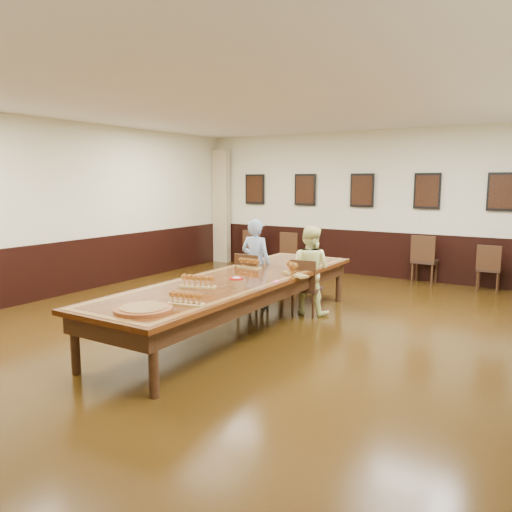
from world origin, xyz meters
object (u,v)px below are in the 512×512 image
Objects in this scene: spare_chair_a at (254,248)px; conference_table at (237,288)px; chair_woman at (307,287)px; spare_chair_c at (425,259)px; spare_chair_b at (292,252)px; person_man at (256,263)px; spare_chair_d at (489,268)px; person_woman at (309,270)px; chair_man at (253,281)px; carved_platter at (143,309)px.

conference_table is at bearing 104.72° from spare_chair_a.
spare_chair_c is at bearing -111.03° from chair_woman.
person_man is at bearing 104.25° from spare_chair_b.
spare_chair_d is (2.21, 3.40, 0.00)m from chair_woman.
person_woman is (-0.01, 0.10, 0.25)m from chair_woman.
chair_man reaches higher than spare_chair_a.
spare_chair_c reaches higher than spare_chair_d.
person_man is 2.22× the size of carved_platter.
spare_chair_a is (-3.09, 3.34, 0.01)m from chair_woman.
spare_chair_b is 4.71m from conference_table.
spare_chair_a is 1.13m from spare_chair_b.
chair_woman is 4.55m from spare_chair_a.
chair_man is 0.99× the size of spare_chair_b.
person_woman reaches higher than spare_chair_c.
carved_platter is at bearing 101.04° from chair_man.
spare_chair_b is 1.03× the size of spare_chair_d.
spare_chair_c is 0.20× the size of conference_table.
spare_chair_a is 4.09m from spare_chair_c.
person_man reaches higher than chair_woman.
spare_chair_c is at bearing -178.78° from spare_chair_b.
spare_chair_a is 1.02× the size of spare_chair_d.
chair_woman is at bearing 90.00° from person_woman.
chair_man is at bearing 2.36° from chair_woman.
spare_chair_a is 5.30m from spare_chair_d.
spare_chair_b reaches higher than spare_chair_a.
spare_chair_d is (3.15, 3.52, -0.01)m from chair_man.
spare_chair_a is 0.66× the size of person_woman.
spare_chair_d is at bearing 165.81° from spare_chair_a.
carved_platter is (0.18, -2.03, 0.16)m from conference_table.
chair_woman is at bearing -172.96° from chair_man.
spare_chair_c is at bearing -118.67° from chair_man.
spare_chair_b is at bearing -73.27° from chair_man.
person_woman reaches higher than spare_chair_a.
chair_woman is at bearing 118.06° from spare_chair_b.
chair_man is at bearing 61.06° from spare_chair_c.
chair_woman is 1.34× the size of carved_platter.
spare_chair_b is at bearing -72.78° from person_man.
carved_platter is at bearing 101.05° from spare_chair_b.
spare_chair_a is 0.18× the size of conference_table.
carved_platter is (-2.52, -6.68, 0.32)m from spare_chair_d.
chair_woman reaches higher than carved_platter.
spare_chair_c is at bearing 79.06° from carved_platter.
chair_woman is at bearing 73.38° from spare_chair_c.
chair_man is 1.22m from conference_table.
person_woman is at bearing 70.53° from conference_table.
spare_chair_b is 0.63× the size of person_man.
person_man is 0.94m from person_woman.
spare_chair_d is 5.38m from conference_table.
spare_chair_c is 3.51m from person_woman.
person_man reaches higher than spare_chair_d.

